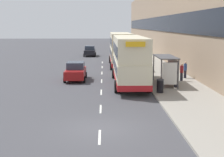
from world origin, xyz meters
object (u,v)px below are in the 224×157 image
at_px(pedestrian_1, 182,72).
at_px(pedestrian_at_shelter, 173,72).
at_px(litter_bin, 160,86).
at_px(double_decker_bus_ahead, 121,49).
at_px(pedestrian_2, 185,70).
at_px(pedestrian_3, 176,77).
at_px(bus_shelter, 168,65).
at_px(car_1, 90,51).
at_px(double_decker_bus_near, 129,59).
at_px(car_0, 76,71).

bearing_deg(pedestrian_1, pedestrian_at_shelter, 175.09).
bearing_deg(litter_bin, pedestrian_at_shelter, 67.25).
relative_size(double_decker_bus_ahead, litter_bin, 10.01).
distance_m(pedestrian_2, pedestrian_3, 4.98).
bearing_deg(pedestrian_3, litter_bin, -129.46).
bearing_deg(pedestrian_2, litter_bin, -118.93).
distance_m(bus_shelter, double_decker_bus_ahead, 14.06).
distance_m(double_decker_bus_ahead, car_1, 14.60).
relative_size(double_decker_bus_near, car_0, 2.50).
xyz_separation_m(car_1, pedestrian_at_shelter, (8.90, -25.43, 0.14)).
bearing_deg(pedestrian_1, bus_shelter, -131.22).
xyz_separation_m(car_0, pedestrian_1, (9.99, -1.46, 0.11)).
xyz_separation_m(car_0, car_1, (0.33, 24.03, -0.00)).
xyz_separation_m(bus_shelter, pedestrian_1, (1.70, 1.94, -0.90)).
bearing_deg(double_decker_bus_near, pedestrian_2, 24.71).
relative_size(pedestrian_at_shelter, litter_bin, 1.61).
distance_m(bus_shelter, double_decker_bus_near, 3.43).
xyz_separation_m(car_0, pedestrian_2, (10.74, 0.09, 0.10)).
bearing_deg(bus_shelter, pedestrian_3, -66.68).
relative_size(car_1, pedestrian_1, 2.51).
xyz_separation_m(car_0, pedestrian_3, (8.77, -4.49, 0.15)).
xyz_separation_m(pedestrian_2, pedestrian_3, (-1.97, -4.57, 0.05)).
xyz_separation_m(pedestrian_2, litter_bin, (-3.66, -6.63, -0.30)).
bearing_deg(bus_shelter, pedestrian_at_shelter, 64.98).
relative_size(car_1, pedestrian_3, 2.37).
bearing_deg(car_1, car_0, 89.22).
height_order(bus_shelter, pedestrian_at_shelter, bus_shelter).
xyz_separation_m(bus_shelter, double_decker_bus_ahead, (-3.38, 13.64, 0.41)).
xyz_separation_m(pedestrian_at_shelter, pedestrian_2, (1.51, 1.48, -0.03)).
height_order(pedestrian_2, pedestrian_3, pedestrian_3).
bearing_deg(double_decker_bus_ahead, pedestrian_2, -60.19).
distance_m(car_0, pedestrian_1, 10.10).
bearing_deg(double_decker_bus_near, pedestrian_1, 12.32).
bearing_deg(double_decker_bus_near, car_1, 99.97).
distance_m(double_decker_bus_ahead, litter_bin, 17.00).
distance_m(car_0, pedestrian_3, 9.85).
xyz_separation_m(pedestrian_at_shelter, pedestrian_3, (-0.47, -3.09, 0.02)).
distance_m(double_decker_bus_ahead, pedestrian_3, 15.28).
distance_m(bus_shelter, car_1, 28.58).
bearing_deg(double_decker_bus_ahead, double_decker_bus_near, -89.63).
distance_m(double_decker_bus_ahead, pedestrian_at_shelter, 12.48).
height_order(car_1, litter_bin, car_1).
bearing_deg(car_1, pedestrian_at_shelter, 109.30).
xyz_separation_m(pedestrian_at_shelter, pedestrian_1, (0.76, -0.07, -0.03)).
height_order(car_1, pedestrian_2, pedestrian_2).
relative_size(bus_shelter, double_decker_bus_ahead, 0.40).
height_order(double_decker_bus_ahead, pedestrian_2, double_decker_bus_ahead).
height_order(car_1, pedestrian_at_shelter, pedestrian_at_shelter).
bearing_deg(pedestrian_2, bus_shelter, -124.99).
bearing_deg(bus_shelter, pedestrian_2, 55.01).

